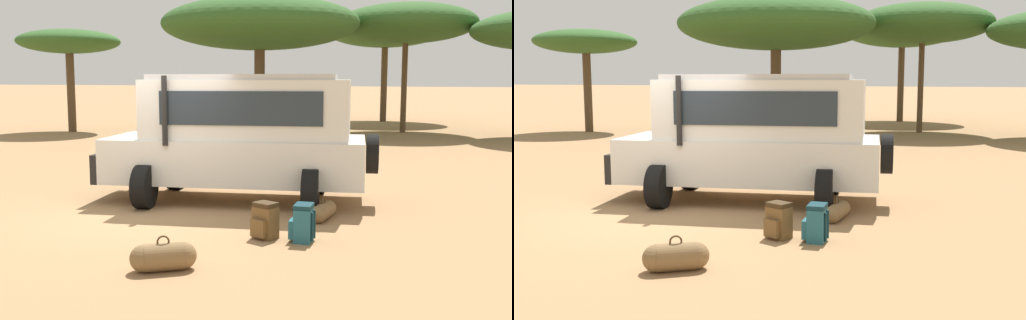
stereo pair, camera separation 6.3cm
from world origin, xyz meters
The scene contains 10 objects.
ground_plane centered at (0.00, 0.00, 0.00)m, with size 320.00×320.00×0.00m, color #9E754C.
safari_vehicle centered at (1.06, 1.71, 1.29)m, with size 5.48×3.34×2.44m.
backpack_beside_front_wheel centered at (2.44, -0.72, 0.26)m, with size 0.40×0.42×0.54m.
backpack_cluster_center centered at (3.01, -0.69, 0.27)m, with size 0.39×0.40×0.56m.
duffel_bag_low_black_case centered at (1.79, -2.60, 0.17)m, with size 0.74×0.63×0.45m.
duffel_bag_soft_canvas centered at (2.95, 0.75, 0.14)m, with size 0.31×0.88×0.38m.
acacia_tree_far_left centered at (-11.70, 12.95, 3.90)m, with size 4.40×4.48×4.47m.
acacia_tree_left_mid centered at (-3.21, 14.02, 4.50)m, with size 7.99×7.54×5.55m.
acacia_tree_centre_back centered at (0.17, 24.27, 5.04)m, with size 6.71×6.19×6.12m.
acacia_tree_right_mid centered at (2.05, 17.93, 4.68)m, with size 5.95×6.10×5.54m.
Camera 1 is at (5.43, -8.89, 2.37)m, focal length 42.00 mm.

